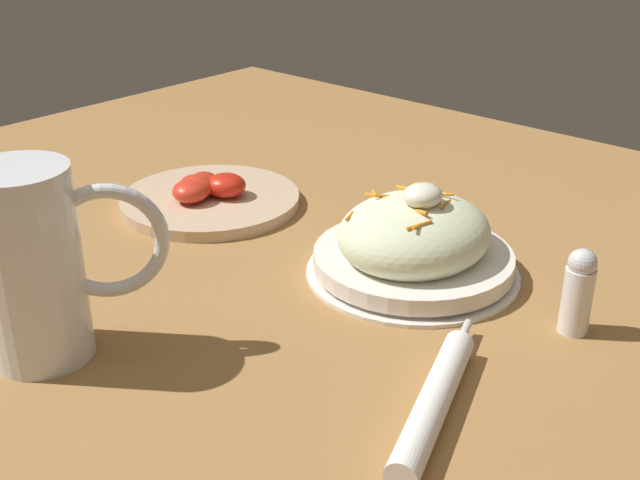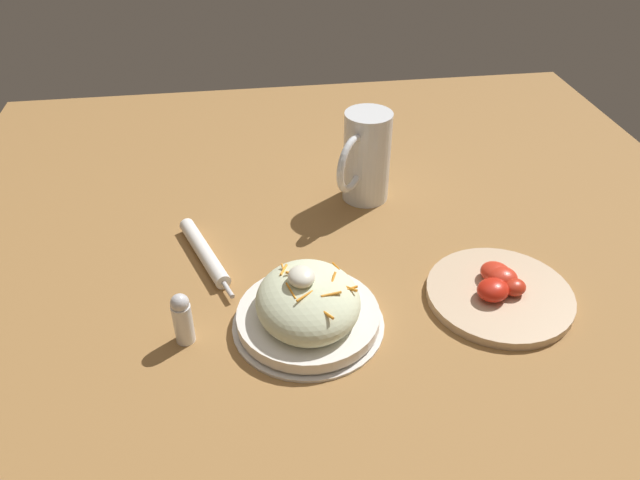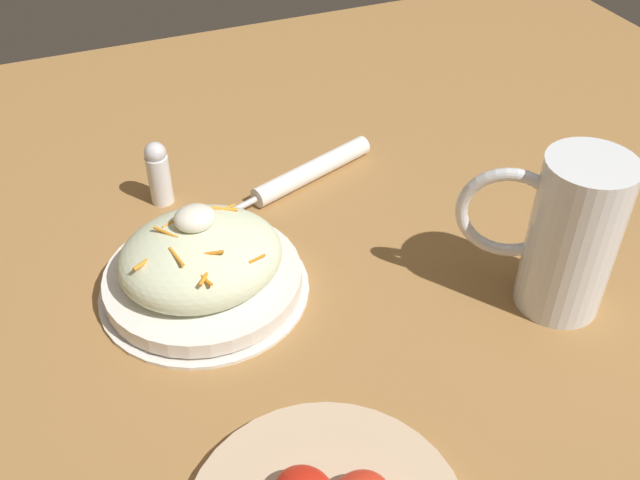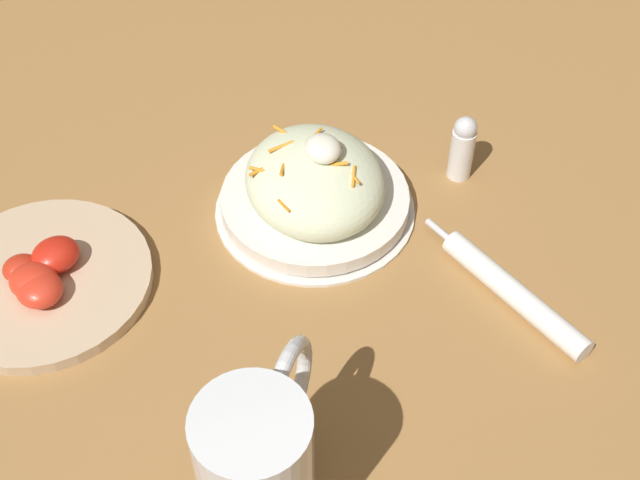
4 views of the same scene
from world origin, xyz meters
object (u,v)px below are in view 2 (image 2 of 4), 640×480
Objects in this scene: beer_mug at (366,161)px; napkin_roll at (204,252)px; salt_shaker at (182,318)px; tomato_plate at (499,292)px; salad_plate at (308,307)px.

napkin_roll is at bearing 116.63° from beer_mug.
tomato_plate is at bearing -87.20° from salt_shaker.
salad_plate is 0.23m from napkin_roll.
tomato_plate is at bearing -86.57° from salad_plate.
salad_plate reaches higher than salt_shaker.
salad_plate is 0.17m from salt_shaker.
salt_shaker reaches higher than tomato_plate.
salt_shaker is at bearing 136.00° from beer_mug.
beer_mug is 0.35m from tomato_plate.
salad_plate is at bearing 93.43° from tomato_plate.
tomato_plate is at bearing -110.13° from napkin_roll.
beer_mug is 0.46m from salt_shaker.
salad_plate is at bearing -88.28° from salt_shaker.
tomato_plate is 0.47m from salt_shaker.
salt_shaker is (-0.02, 0.47, 0.03)m from tomato_plate.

